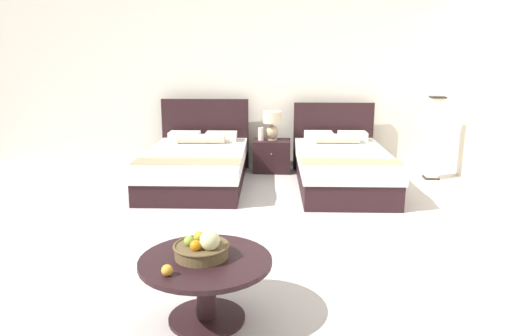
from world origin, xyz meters
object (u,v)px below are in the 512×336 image
object	(u,v)px
bed_near_window	(197,165)
bed_near_corner	(341,166)
table_lamp	(272,123)
coffee_table	(206,276)
vase	(261,134)
floor_lamp_corner	(434,138)
nightstand	(272,156)
loose_apple	(167,270)
fruit_bowl	(202,248)

from	to	relation	value
bed_near_window	bed_near_corner	xyz separation A→B (m)	(2.06, -0.01, 0.01)
bed_near_corner	table_lamp	bearing A→B (deg)	140.15
coffee_table	vase	bearing A→B (deg)	88.35
floor_lamp_corner	table_lamp	bearing A→B (deg)	172.71
bed_near_window	floor_lamp_corner	size ratio (longest dim) A/B	1.84
nightstand	loose_apple	bearing A→B (deg)	-96.08
table_lamp	vase	distance (m)	0.25
bed_near_corner	table_lamp	distance (m)	1.40
table_lamp	nightstand	bearing A→B (deg)	-90.00
table_lamp	loose_apple	bearing A→B (deg)	-96.06
bed_near_window	loose_apple	distance (m)	3.92
bed_near_window	fruit_bowl	distance (m)	3.66
nightstand	table_lamp	xyz separation A→B (m)	(-0.00, 0.02, 0.52)
bed_near_corner	floor_lamp_corner	size ratio (longest dim) A/B	1.84
bed_near_window	table_lamp	world-z (taller)	bed_near_window
vase	fruit_bowl	bearing A→B (deg)	-91.98
vase	loose_apple	world-z (taller)	vase
bed_near_window	nightstand	bearing A→B (deg)	37.73
bed_near_corner	nightstand	bearing A→B (deg)	140.83
nightstand	fruit_bowl	size ratio (longest dim) A/B	1.47
vase	table_lamp	bearing A→B (deg)	19.10
nightstand	floor_lamp_corner	size ratio (longest dim) A/B	0.47
bed_near_corner	loose_apple	world-z (taller)	bed_near_corner
nightstand	table_lamp	bearing A→B (deg)	90.00
coffee_table	floor_lamp_corner	distance (m)	4.94
coffee_table	loose_apple	bearing A→B (deg)	-126.47
bed_near_window	floor_lamp_corner	bearing A→B (deg)	8.65
nightstand	floor_lamp_corner	distance (m)	2.45
bed_near_window	floor_lamp_corner	xyz separation A→B (m)	(3.46, 0.53, 0.33)
coffee_table	loose_apple	size ratio (longest dim) A/B	12.39
bed_near_corner	fruit_bowl	xyz separation A→B (m)	(-1.33, -3.57, 0.24)
table_lamp	fruit_bowl	bearing A→B (deg)	-94.19
vase	fruit_bowl	size ratio (longest dim) A/B	0.52
bed_near_window	fruit_bowl	size ratio (longest dim) A/B	5.76
fruit_bowl	loose_apple	distance (m)	0.34
bed_near_window	nightstand	distance (m)	1.33
nightstand	fruit_bowl	distance (m)	4.41
vase	coffee_table	size ratio (longest dim) A/B	0.22
nightstand	fruit_bowl	xyz separation A→B (m)	(-0.32, -4.39, 0.28)
table_lamp	bed_near_window	bearing A→B (deg)	-141.59
table_lamp	vase	size ratio (longest dim) A/B	2.21
coffee_table	nightstand	bearing A→B (deg)	86.12
fruit_bowl	loose_apple	xyz separation A→B (m)	(-0.18, -0.29, -0.03)
fruit_bowl	floor_lamp_corner	xyz separation A→B (m)	(2.73, 4.10, 0.08)
bed_near_window	coffee_table	distance (m)	3.68
table_lamp	loose_apple	distance (m)	4.74
fruit_bowl	floor_lamp_corner	bearing A→B (deg)	56.37
vase	floor_lamp_corner	bearing A→B (deg)	-5.49
bed_near_corner	coffee_table	bearing A→B (deg)	-109.95
loose_apple	coffee_table	bearing A→B (deg)	53.53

